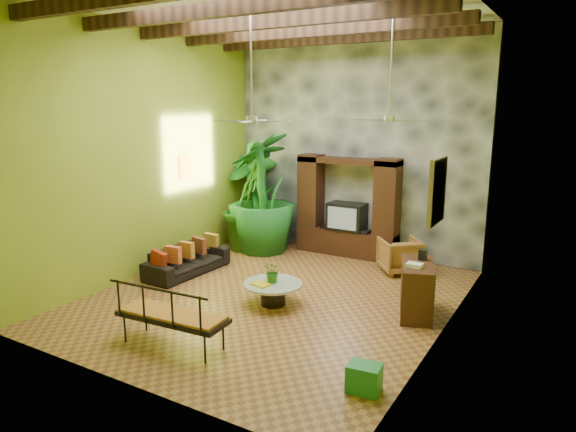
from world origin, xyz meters
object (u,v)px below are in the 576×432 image
Objects in this scene: ceiling_fan_back at (390,107)px; green_bin at (364,378)px; tall_plant_c at (262,193)px; iron_bench at (169,314)px; tall_plant_a at (252,194)px; side_console at (417,289)px; coffee_table at (273,291)px; sofa at (187,260)px; entertainment_center at (347,214)px; tall_plant_b at (245,205)px; ceiling_fan_front at (252,107)px; wicker_armchair at (400,255)px.

ceiling_fan_back is 4.76m from green_bin.
iron_bench is at bearing -71.89° from tall_plant_c.
side_console is (5.06, -2.57, -0.77)m from tall_plant_a.
tall_plant_c is 2.74× the size of coffee_table.
sofa reaches higher than coffee_table.
sofa is 4.77× the size of green_bin.
entertainment_center is at bearing 116.22° from green_bin.
side_console reaches higher than sofa.
tall_plant_b is at bearing 163.39° from ceiling_fan_back.
iron_bench reaches higher than coffee_table.
iron_bench is at bearing -91.36° from ceiling_fan_front.
ceiling_fan_back reaches higher than side_console.
side_console is at bearing 93.35° from green_bin.
side_console is at bearing 75.61° from wicker_armchair.
entertainment_center is 2.32× the size of coffee_table.
entertainment_center reaches higher than coffee_table.
coffee_table is at bearing 75.11° from iron_bench.
coffee_table is 2.56× the size of green_bin.
ceiling_fan_back is 4.72m from tall_plant_b.
ceiling_fan_front is 3.17m from coffee_table.
entertainment_center reaches higher than green_bin.
tall_plant_c reaches higher than tall_plant_a.
ceiling_fan_back is at bearing 54.84° from wicker_armchair.
tall_plant_b is 0.76× the size of tall_plant_c.
side_console is at bearing -84.84° from sofa.
tall_plant_b is at bearing 2.61° from sofa.
wicker_armchair is 0.77× the size of coffee_table.
ceiling_fan_back is 1.80× the size of coffee_table.
tall_plant_b is at bearing -68.15° from tall_plant_a.
entertainment_center is 1.29× the size of ceiling_fan_front.
tall_plant_b is 1.25× the size of iron_bench.
tall_plant_a is at bearing 138.64° from tall_plant_c.
entertainment_center is 1.25× the size of sofa.
ceiling_fan_back reaches higher than iron_bench.
green_bin is (4.94, -4.52, -0.90)m from tall_plant_b.
iron_bench is at bearing -173.06° from green_bin.
wicker_armchair is at bearing 59.78° from ceiling_fan_front.
tall_plant_a is (-2.61, -0.06, 0.25)m from entertainment_center.
entertainment_center reaches higher than sofa.
iron_bench is (2.08, -4.87, -0.54)m from tall_plant_b.
tall_plant_c reaches higher than sofa.
green_bin is at bearing -42.49° from tall_plant_b.
entertainment_center reaches higher than iron_bench.
ceiling_fan_back is 0.97× the size of sofa.
side_console is (0.85, -0.70, -2.96)m from ceiling_fan_back.
green_bin is at bearing -63.78° from entertainment_center.
wicker_armchair is 3.51m from tall_plant_c.
sofa is 1.86× the size of coffee_table.
iron_bench is (-1.85, -3.70, -2.87)m from ceiling_fan_back.
green_bin is (2.85, 0.35, -0.35)m from iron_bench.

